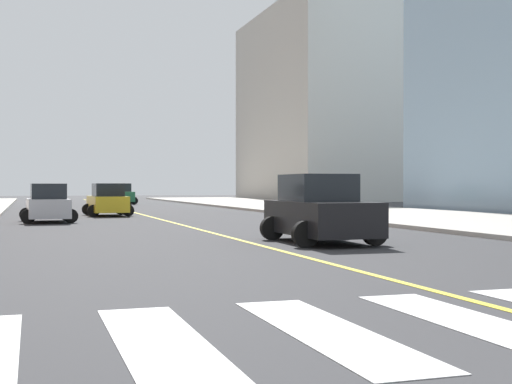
{
  "coord_description": "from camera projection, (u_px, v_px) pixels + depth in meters",
  "views": [
    {
      "loc": [
        -5.74,
        -3.04,
        1.58
      ],
      "look_at": [
        7.24,
        37.69,
        1.19
      ],
      "focal_mm": 49.66,
      "sensor_mm": 36.0,
      "label": 1
    }
  ],
  "objects": [
    {
      "name": "lane_divider_paint",
      "position": [
        130.0,
        212.0,
        42.76
      ],
      "size": [
        0.16,
        80.0,
        0.01
      ],
      "primitive_type": "cube",
      "color": "yellow",
      "rests_on": "ground"
    },
    {
      "name": "parking_garage_concrete",
      "position": [
        343.0,
        107.0,
        79.16
      ],
      "size": [
        18.0,
        24.0,
        20.7
      ],
      "primitive_type": "cube",
      "color": "#B2ADA3",
      "rests_on": "ground"
    },
    {
      "name": "car_black_nearest",
      "position": [
        320.0,
        211.0,
        19.55
      ],
      "size": [
        2.65,
        4.24,
        1.89
      ],
      "rotation": [
        0.0,
        0.0,
        3.14
      ],
      "color": "black",
      "rests_on": "ground"
    },
    {
      "name": "car_yellow_second",
      "position": [
        108.0,
        201.0,
        36.79
      ],
      "size": [
        2.46,
        3.84,
        1.69
      ],
      "rotation": [
        0.0,
        0.0,
        0.04
      ],
      "color": "gold",
      "rests_on": "ground"
    },
    {
      "name": "car_green_third",
      "position": [
        121.0,
        194.0,
        59.77
      ],
      "size": [
        2.47,
        3.94,
        1.75
      ],
      "rotation": [
        0.0,
        0.0,
        3.15
      ],
      "color": "#236B42",
      "rests_on": "ground"
    },
    {
      "name": "car_silver_fourth",
      "position": [
        48.0,
        204.0,
        30.35
      ],
      "size": [
        2.4,
        3.77,
        1.66
      ],
      "rotation": [
        0.0,
        0.0,
        0.03
      ],
      "color": "#B7B7BC",
      "rests_on": "ground"
    }
  ]
}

